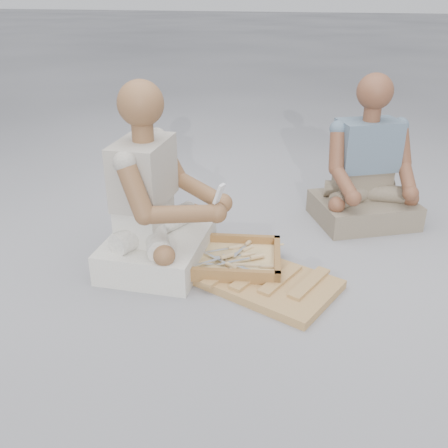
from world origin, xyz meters
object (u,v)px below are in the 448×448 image
(carved_panel, at_px, (267,282))
(companion, at_px, (366,175))
(craftsman, at_px, (155,206))
(tool_tray, at_px, (231,259))

(carved_panel, distance_m, companion, 0.99)
(carved_panel, relative_size, craftsman, 0.67)
(carved_panel, bearing_deg, companion, 64.92)
(companion, bearing_deg, tool_tray, 24.84)
(craftsman, bearing_deg, companion, 126.69)
(carved_panel, height_order, craftsman, craftsman)
(tool_tray, relative_size, craftsman, 0.60)
(carved_panel, distance_m, craftsman, 0.64)
(carved_panel, xyz_separation_m, companion, (0.40, 0.86, 0.26))
(craftsman, bearing_deg, carved_panel, 79.83)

